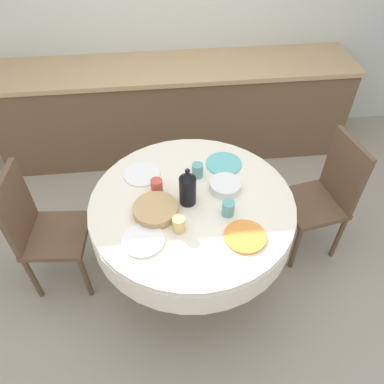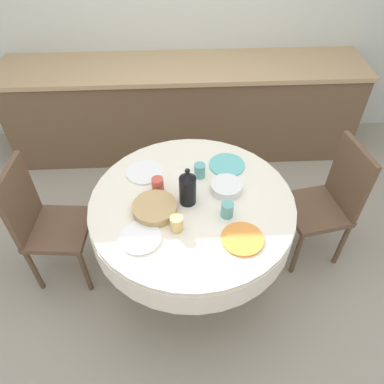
# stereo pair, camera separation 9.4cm
# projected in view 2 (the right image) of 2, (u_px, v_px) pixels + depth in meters

# --- Properties ---
(ground_plane) EXTENTS (12.00, 12.00, 0.00)m
(ground_plane) POSITION_uv_depth(u_px,v_px,m) (192.00, 270.00, 2.81)
(ground_plane) COLOR #9E937F
(wall_back) EXTENTS (7.00, 0.05, 2.60)m
(wall_back) POSITION_uv_depth(u_px,v_px,m) (181.00, 2.00, 3.21)
(wall_back) COLOR beige
(wall_back) RESTS_ON ground_plane
(kitchen_counter) EXTENTS (3.24, 0.64, 0.89)m
(kitchen_counter) POSITION_uv_depth(u_px,v_px,m) (184.00, 109.00, 3.57)
(kitchen_counter) COLOR brown
(kitchen_counter) RESTS_ON ground_plane
(dining_table) EXTENTS (1.27, 1.27, 0.75)m
(dining_table) POSITION_uv_depth(u_px,v_px,m) (192.00, 215.00, 2.37)
(dining_table) COLOR tan
(dining_table) RESTS_ON ground_plane
(chair_left) EXTENTS (0.47, 0.47, 0.96)m
(chair_left) POSITION_uv_depth(u_px,v_px,m) (329.00, 199.00, 2.60)
(chair_left) COLOR brown
(chair_left) RESTS_ON ground_plane
(chair_right) EXTENTS (0.43, 0.43, 0.96)m
(chair_right) POSITION_uv_depth(u_px,v_px,m) (43.00, 221.00, 2.46)
(chair_right) COLOR brown
(chair_right) RESTS_ON ground_plane
(plate_near_left) EXTENTS (0.24, 0.24, 0.01)m
(plate_near_left) POSITION_uv_depth(u_px,v_px,m) (140.00, 238.00, 2.07)
(plate_near_left) COLOR white
(plate_near_left) RESTS_ON dining_table
(cup_near_left) EXTENTS (0.07, 0.07, 0.10)m
(cup_near_left) POSITION_uv_depth(u_px,v_px,m) (177.00, 223.00, 2.09)
(cup_near_left) COLOR #DBB766
(cup_near_left) RESTS_ON dining_table
(plate_near_right) EXTENTS (0.24, 0.24, 0.01)m
(plate_near_right) POSITION_uv_depth(u_px,v_px,m) (242.00, 239.00, 2.07)
(plate_near_right) COLOR orange
(plate_near_right) RESTS_ON dining_table
(cup_near_right) EXTENTS (0.07, 0.07, 0.10)m
(cup_near_right) POSITION_uv_depth(u_px,v_px,m) (227.00, 210.00, 2.17)
(cup_near_right) COLOR #5BA39E
(cup_near_right) RESTS_ON dining_table
(plate_far_left) EXTENTS (0.24, 0.24, 0.01)m
(plate_far_left) POSITION_uv_depth(u_px,v_px,m) (145.00, 172.00, 2.46)
(plate_far_left) COLOR white
(plate_far_left) RESTS_ON dining_table
(cup_far_left) EXTENTS (0.07, 0.07, 0.10)m
(cup_far_left) POSITION_uv_depth(u_px,v_px,m) (158.00, 185.00, 2.32)
(cup_far_left) COLOR #CC4C3D
(cup_far_left) RESTS_ON dining_table
(plate_far_right) EXTENTS (0.24, 0.24, 0.01)m
(plate_far_right) POSITION_uv_depth(u_px,v_px,m) (227.00, 165.00, 2.51)
(plate_far_right) COLOR #60BCB7
(plate_far_right) RESTS_ON dining_table
(cup_far_right) EXTENTS (0.07, 0.07, 0.10)m
(cup_far_right) POSITION_uv_depth(u_px,v_px,m) (200.00, 171.00, 2.41)
(cup_far_right) COLOR #5BA39E
(cup_far_right) RESTS_ON dining_table
(coffee_carafe) EXTENTS (0.10, 0.10, 0.26)m
(coffee_carafe) POSITION_uv_depth(u_px,v_px,m) (188.00, 188.00, 2.20)
(coffee_carafe) COLOR black
(coffee_carafe) RESTS_ON dining_table
(bread_basket) EXTENTS (0.27, 0.27, 0.05)m
(bread_basket) POSITION_uv_depth(u_px,v_px,m) (155.00, 208.00, 2.20)
(bread_basket) COLOR tan
(bread_basket) RESTS_ON dining_table
(fruit_bowl) EXTENTS (0.20, 0.20, 0.06)m
(fruit_bowl) POSITION_uv_depth(u_px,v_px,m) (226.00, 187.00, 2.33)
(fruit_bowl) COLOR silver
(fruit_bowl) RESTS_ON dining_table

